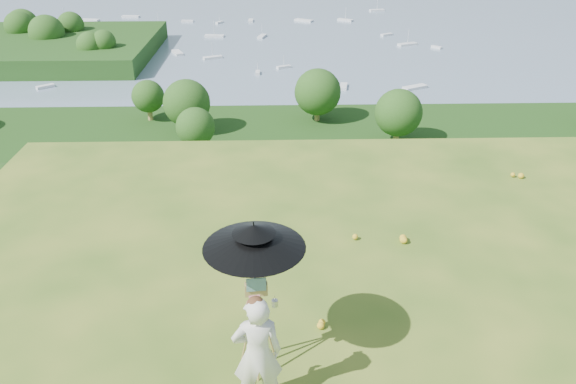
{
  "coord_description": "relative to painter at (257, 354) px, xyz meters",
  "views": [
    {
      "loc": [
        -0.84,
        -6.16,
        5.36
      ],
      "look_at": [
        -0.63,
        1.66,
        1.3
      ],
      "focal_mm": 35.0,
      "sensor_mm": 36.0,
      "label": 1
    }
  ],
  "objects": [
    {
      "name": "shoreline_tier",
      "position": [
        1.06,
        76.34,
        -36.79
      ],
      "size": [
        170.0,
        28.0,
        8.0
      ],
      "primitive_type": "cube",
      "color": "#686253",
      "rests_on": "bay_water"
    },
    {
      "name": "painter_cap",
      "position": [
        0.0,
        0.0,
        0.74
      ],
      "size": [
        0.23,
        0.27,
        0.1
      ],
      "primitive_type": null,
      "rotation": [
        0.0,
        0.0,
        0.16
      ],
      "color": "#DC787D",
      "rests_on": "painter"
    },
    {
      "name": "sun_umbrella",
      "position": [
        -0.02,
        0.64,
        0.88
      ],
      "size": [
        1.3,
        1.3,
        0.97
      ],
      "primitive_type": null,
      "rotation": [
        0.0,
        0.0,
        0.09
      ],
      "color": "black",
      "rests_on": "field_easel"
    },
    {
      "name": "field_easel",
      "position": [
        -0.02,
        0.61,
        -0.07
      ],
      "size": [
        0.59,
        0.59,
        1.43
      ],
      "primitive_type": null,
      "rotation": [
        0.0,
        0.0,
        0.09
      ],
      "color": "olive",
      "rests_on": "ground"
    },
    {
      "name": "painter",
      "position": [
        0.0,
        0.0,
        0.0
      ],
      "size": [
        0.61,
        0.43,
        1.58
      ],
      "primitive_type": "imported",
      "rotation": [
        0.0,
        0.0,
        3.24
      ],
      "color": "white",
      "rests_on": "ground"
    },
    {
      "name": "bay_water",
      "position": [
        1.06,
        241.34,
        -34.79
      ],
      "size": [
        700.0,
        700.0,
        0.0
      ],
      "primitive_type": "plane",
      "color": "#718EA2",
      "rests_on": "ground"
    },
    {
      "name": "wildflowers",
      "position": [
        1.06,
        1.59,
        -0.73
      ],
      "size": [
        10.0,
        10.5,
        0.12
      ],
      "primitive_type": null,
      "color": "gold",
      "rests_on": "ground"
    },
    {
      "name": "harbor_town",
      "position": [
        1.06,
        76.34,
        -30.29
      ],
      "size": [
        110.0,
        22.0,
        5.0
      ],
      "primitive_type": null,
      "color": "silver",
      "rests_on": "shoreline_tier"
    },
    {
      "name": "forest_slope",
      "position": [
        1.06,
        36.34,
        -29.79
      ],
      "size": [
        140.0,
        56.0,
        22.0
      ],
      "primitive_type": "cube",
      "color": "#1C3A10",
      "rests_on": "bay_water"
    },
    {
      "name": "slope_trees",
      "position": [
        1.06,
        36.34,
        -15.79
      ],
      "size": [
        110.0,
        50.0,
        6.0
      ],
      "primitive_type": null,
      "color": "#1F4615",
      "rests_on": "forest_slope"
    },
    {
      "name": "peninsula",
      "position": [
        -73.94,
        156.34,
        -29.79
      ],
      "size": [
        90.0,
        60.0,
        12.0
      ],
      "primitive_type": null,
      "color": "#1C3A10",
      "rests_on": "bay_water"
    },
    {
      "name": "ground",
      "position": [
        1.06,
        1.34,
        -0.79
      ],
      "size": [
        14.0,
        14.0,
        0.0
      ],
      "primitive_type": "plane",
      "color": "#38621C",
      "rests_on": "ground"
    },
    {
      "name": "moored_boats",
      "position": [
        -11.44,
        162.34,
        -34.44
      ],
      "size": [
        140.0,
        140.0,
        0.7
      ],
      "primitive_type": null,
      "color": "white",
      "rests_on": "bay_water"
    }
  ]
}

